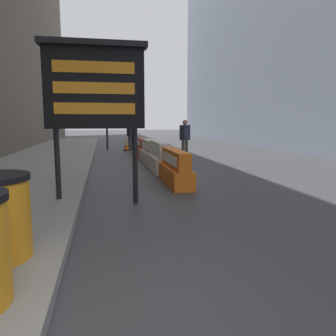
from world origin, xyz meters
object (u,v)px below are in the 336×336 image
pedestrian_worker (131,133)px  jersey_barrier_cream (150,152)px  jersey_barrier_white (159,158)px  jersey_barrier_red_striped (142,148)px  pedestrian_passerby (185,136)px  traffic_light_near_curb (106,92)px  traffic_cone_near (126,145)px  jersey_barrier_orange_near (175,169)px  message_board (95,88)px

pedestrian_worker → jersey_barrier_cream: bearing=-20.5°
jersey_barrier_white → jersey_barrier_red_striped: jersey_barrier_white is taller
jersey_barrier_cream → pedestrian_passerby: size_ratio=1.32×
jersey_barrier_white → jersey_barrier_red_striped: (-0.00, 4.81, -0.06)m
jersey_barrier_cream → traffic_light_near_curb: traffic_light_near_curb is taller
jersey_barrier_white → traffic_cone_near: 7.65m
jersey_barrier_white → traffic_light_near_curb: 8.80m
jersey_barrier_white → traffic_light_near_curb: (-1.58, 8.20, 2.79)m
jersey_barrier_white → pedestrian_passerby: size_ratio=1.24×
jersey_barrier_white → pedestrian_worker: bearing=92.3°
jersey_barrier_orange_near → pedestrian_passerby: pedestrian_passerby is taller
jersey_barrier_white → jersey_barrier_cream: size_ratio=0.94×
message_board → jersey_barrier_white: (1.90, 4.17, -1.78)m
jersey_barrier_orange_near → jersey_barrier_red_striped: 7.22m
traffic_cone_near → jersey_barrier_orange_near: bearing=-86.8°
jersey_barrier_cream → pedestrian_worker: size_ratio=1.35×
jersey_barrier_orange_near → traffic_light_near_curb: 11.09m
jersey_barrier_orange_near → pedestrian_passerby: 5.83m
message_board → jersey_barrier_red_striped: message_board is taller
traffic_cone_near → traffic_light_near_curb: (-1.02, 0.57, 2.90)m
pedestrian_worker → message_board: bearing=-31.4°
jersey_barrier_cream → jersey_barrier_white: bearing=-90.0°
jersey_barrier_white → jersey_barrier_cream: (-0.00, 2.32, -0.03)m
jersey_barrier_cream → pedestrian_passerby: bearing=27.0°
jersey_barrier_orange_near → pedestrian_worker: bearing=91.7°
traffic_light_near_curb → pedestrian_passerby: (3.21, -5.04, -2.23)m
jersey_barrier_orange_near → traffic_light_near_curb: traffic_light_near_curb is taller
message_board → pedestrian_worker: bearing=82.4°
pedestrian_worker → pedestrian_passerby: (1.94, -4.59, 0.02)m
traffic_cone_near → pedestrian_passerby: 5.03m
message_board → pedestrian_passerby: bearing=64.2°
message_board → traffic_light_near_curb: traffic_light_near_curb is taller
traffic_light_near_curb → jersey_barrier_red_striped: bearing=-65.0°
jersey_barrier_red_striped → traffic_light_near_curb: 4.70m
traffic_cone_near → pedestrian_passerby: size_ratio=0.39×
jersey_barrier_orange_near → jersey_barrier_white: (-0.00, 2.41, 0.03)m
jersey_barrier_red_striped → traffic_cone_near: 2.87m
jersey_barrier_orange_near → pedestrian_worker: 10.18m
message_board → jersey_barrier_red_striped: (1.90, 8.98, -1.84)m
traffic_cone_near → pedestrian_worker: size_ratio=0.39×
jersey_barrier_white → pedestrian_passerby: (1.64, 3.15, 0.56)m
jersey_barrier_red_striped → pedestrian_worker: 3.01m
jersey_barrier_white → traffic_light_near_curb: traffic_light_near_curb is taller
jersey_barrier_white → traffic_light_near_curb: size_ratio=0.46×
jersey_barrier_orange_near → jersey_barrier_cream: size_ratio=0.97×
jersey_barrier_orange_near → jersey_barrier_cream: bearing=90.0°
jersey_barrier_white → traffic_light_near_curb: bearing=100.9°
pedestrian_worker → jersey_barrier_red_striped: bearing=-17.8°
jersey_barrier_white → traffic_cone_near: bearing=94.2°
jersey_barrier_cream → jersey_barrier_red_striped: 2.49m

